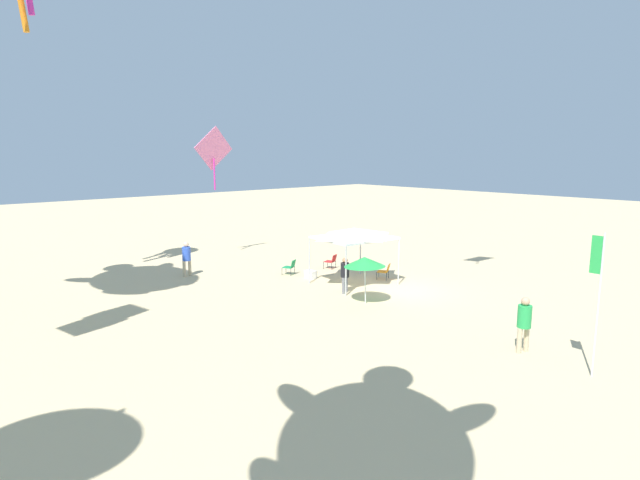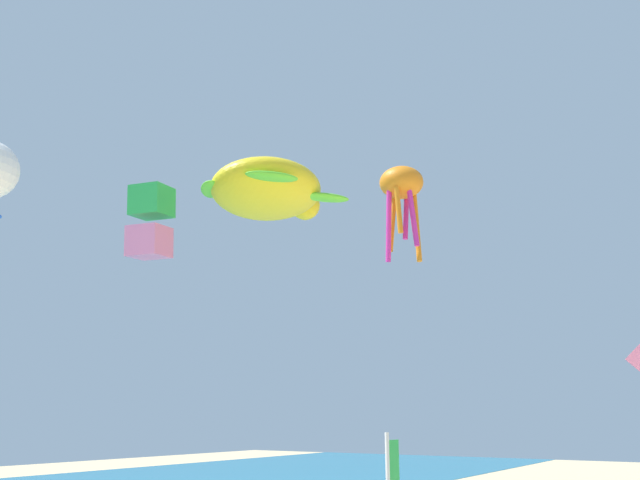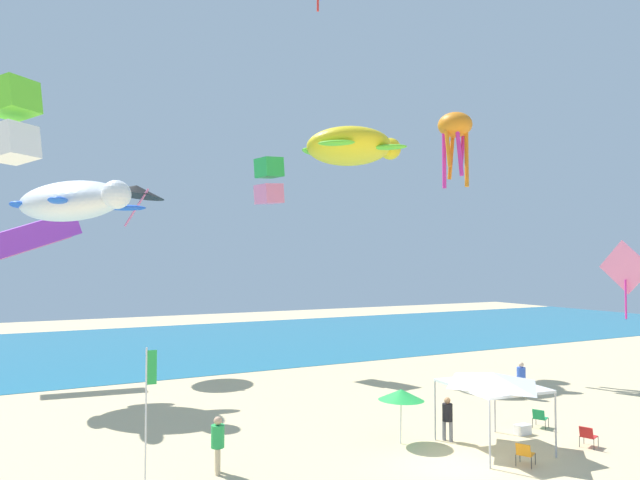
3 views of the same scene
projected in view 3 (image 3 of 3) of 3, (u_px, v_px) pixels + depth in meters
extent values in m
cube|color=#D6BC8C|center=(459.00, 466.00, 20.02)|extent=(120.00, 120.00, 0.10)
cube|color=teal|center=(197.00, 343.00, 49.90)|extent=(120.00, 29.10, 0.02)
cylinder|color=#B7B7BC|center=(490.00, 434.00, 19.69)|extent=(0.07, 0.07, 2.31)
cylinder|color=#B7B7BC|center=(556.00, 425.00, 20.75)|extent=(0.07, 0.07, 2.31)
cylinder|color=#B7B7BC|center=(435.00, 411.00, 22.82)|extent=(0.07, 0.07, 2.31)
cylinder|color=#B7B7BC|center=(495.00, 404.00, 23.88)|extent=(0.07, 0.07, 2.31)
cube|color=silver|center=(492.00, 385.00, 21.83)|extent=(3.28, 3.72, 0.10)
pyramid|color=silver|center=(492.00, 378.00, 21.84)|extent=(3.22, 3.64, 0.44)
cylinder|color=silver|center=(401.00, 417.00, 22.39)|extent=(0.11, 0.08, 2.06)
cone|color=green|center=(401.00, 395.00, 22.45)|extent=(1.81, 1.80, 0.50)
cylinder|color=black|center=(598.00, 441.00, 21.97)|extent=(0.02, 0.02, 0.40)
cylinder|color=black|center=(584.00, 439.00, 22.32)|extent=(0.02, 0.02, 0.40)
cylinder|color=black|center=(594.00, 445.00, 21.58)|extent=(0.02, 0.02, 0.40)
cylinder|color=black|center=(579.00, 442.00, 21.93)|extent=(0.02, 0.02, 0.40)
cube|color=red|center=(589.00, 436.00, 21.96)|extent=(0.67, 0.67, 0.03)
cube|color=red|center=(586.00, 432.00, 21.75)|extent=(0.30, 0.51, 0.41)
cylinder|color=black|center=(535.00, 459.00, 20.03)|extent=(0.02, 0.02, 0.40)
cylinder|color=black|center=(520.00, 456.00, 20.32)|extent=(0.02, 0.02, 0.40)
cylinder|color=black|center=(531.00, 463.00, 19.60)|extent=(0.02, 0.02, 0.40)
cylinder|color=black|center=(516.00, 460.00, 19.89)|extent=(0.02, 0.02, 0.40)
cube|color=orange|center=(525.00, 454.00, 19.96)|extent=(0.71, 0.71, 0.03)
cube|color=orange|center=(523.00, 450.00, 19.73)|extent=(0.35, 0.50, 0.41)
cylinder|color=black|center=(549.00, 422.00, 24.57)|extent=(0.02, 0.02, 0.40)
cylinder|color=black|center=(536.00, 420.00, 24.87)|extent=(0.02, 0.02, 0.40)
cylinder|color=black|center=(545.00, 425.00, 24.15)|extent=(0.02, 0.02, 0.40)
cylinder|color=black|center=(533.00, 423.00, 24.45)|extent=(0.02, 0.02, 0.40)
cube|color=#198C4C|center=(540.00, 418.00, 24.52)|extent=(0.70, 0.70, 0.03)
cube|color=#198C4C|center=(539.00, 414.00, 24.29)|extent=(0.34, 0.50, 0.41)
cube|color=white|center=(523.00, 430.00, 23.54)|extent=(0.60, 0.40, 0.36)
cube|color=white|center=(523.00, 425.00, 23.54)|extent=(0.62, 0.41, 0.04)
cylinder|color=silver|center=(146.00, 415.00, 18.49)|extent=(0.06, 0.06, 4.28)
cube|color=green|center=(152.00, 367.00, 18.63)|extent=(0.30, 0.02, 1.10)
cylinder|color=slate|center=(444.00, 430.00, 22.79)|extent=(0.15, 0.15, 0.77)
cylinder|color=slate|center=(451.00, 432.00, 22.59)|extent=(0.15, 0.15, 0.77)
cylinder|color=black|center=(447.00, 412.00, 22.72)|extent=(0.40, 0.40, 0.67)
sphere|color=#A87A56|center=(447.00, 400.00, 22.73)|extent=(0.25, 0.25, 0.25)
cylinder|color=#C6B28C|center=(218.00, 462.00, 19.05)|extent=(0.17, 0.17, 0.85)
cylinder|color=#C6B28C|center=(217.00, 459.00, 19.37)|extent=(0.17, 0.17, 0.85)
cylinder|color=green|center=(218.00, 436.00, 19.24)|extent=(0.44, 0.44, 0.74)
sphere|color=tan|center=(218.00, 421.00, 19.26)|extent=(0.28, 0.28, 0.28)
cylinder|color=#C6B28C|center=(519.00, 389.00, 29.95)|extent=(0.16, 0.16, 0.84)
cylinder|color=#C6B28C|center=(524.00, 390.00, 29.66)|extent=(0.16, 0.16, 0.84)
cylinder|color=blue|center=(521.00, 374.00, 29.84)|extent=(0.44, 0.44, 0.73)
sphere|color=beige|center=(521.00, 365.00, 29.86)|extent=(0.27, 0.27, 0.27)
ellipsoid|color=yellow|center=(349.00, 147.00, 38.67)|extent=(6.18, 5.18, 2.97)
sphere|color=yellow|center=(390.00, 149.00, 40.30)|extent=(1.51, 1.51, 1.51)
ellipsoid|color=#66D82D|center=(353.00, 158.00, 41.38)|extent=(2.37, 2.26, 0.33)
ellipsoid|color=#66D82D|center=(389.00, 147.00, 37.57)|extent=(2.42, 2.19, 0.33)
ellipsoid|color=#66D82D|center=(311.00, 152.00, 39.15)|extent=(2.37, 2.26, 0.33)
ellipsoid|color=#66D82D|center=(336.00, 143.00, 36.22)|extent=(2.42, 2.19, 0.33)
cube|color=green|center=(269.00, 168.00, 38.63)|extent=(1.83, 1.76, 1.39)
cube|color=pink|center=(269.00, 194.00, 38.56)|extent=(1.83, 1.76, 1.39)
cube|color=pink|center=(625.00, 267.00, 28.19)|extent=(0.59, 2.71, 2.66)
cylinder|color=#E02D9E|center=(626.00, 299.00, 28.13)|extent=(0.10, 0.10, 1.91)
ellipsoid|color=orange|center=(455.00, 125.00, 37.27)|extent=(2.20, 2.20, 1.60)
cylinder|color=orange|center=(448.00, 148.00, 36.76)|extent=(0.49, 0.30, 2.34)
cylinder|color=#E02D9E|center=(460.00, 153.00, 36.49)|extent=(0.35, 0.54, 2.99)
cylinder|color=orange|center=(467.00, 159.00, 36.92)|extent=(0.50, 0.53, 3.64)
cylinder|color=#E02D9E|center=(462.00, 151.00, 37.65)|extent=(0.49, 0.30, 2.34)
cylinder|color=orange|center=(451.00, 157.00, 37.90)|extent=(0.35, 0.54, 2.99)
cylinder|color=#E02D9E|center=(444.00, 160.00, 37.44)|extent=(0.50, 0.53, 3.64)
cube|color=purple|center=(36.00, 234.00, 34.68)|extent=(5.18, 1.04, 3.11)
cube|color=pink|center=(36.00, 245.00, 34.66)|extent=(3.96, 0.54, 1.75)
cone|color=black|center=(136.00, 190.00, 37.98)|extent=(4.27, 4.22, 1.15)
cylinder|color=pink|center=(137.00, 207.00, 36.49)|extent=(1.52, 0.33, 2.48)
ellipsoid|color=white|center=(71.00, 201.00, 30.39)|extent=(7.35, 7.58, 2.95)
sphere|color=white|center=(116.00, 195.00, 28.91)|extent=(1.46, 1.46, 1.46)
ellipsoid|color=blue|center=(124.00, 208.00, 31.51)|extent=(2.43, 1.45, 0.32)
ellipsoid|color=blue|center=(58.00, 200.00, 27.77)|extent=(1.09, 2.34, 0.32)
ellipsoid|color=blue|center=(72.00, 210.00, 32.72)|extent=(2.43, 1.45, 0.32)
ellipsoid|color=blue|center=(19.00, 205.00, 29.84)|extent=(1.09, 2.34, 0.32)
cube|color=#66D82D|center=(13.00, 98.00, 14.79)|extent=(1.41, 1.42, 0.97)
cube|color=white|center=(12.00, 143.00, 14.75)|extent=(1.41, 1.42, 0.97)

